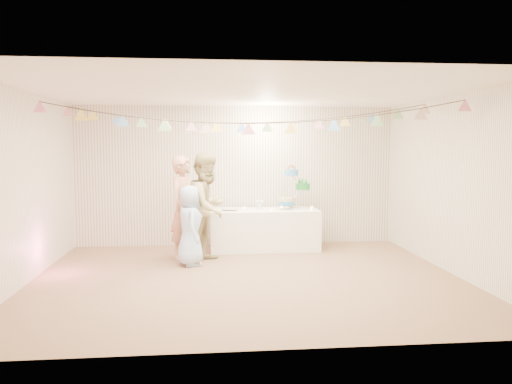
{
  "coord_description": "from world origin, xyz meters",
  "views": [
    {
      "loc": [
        -0.56,
        -6.87,
        1.86
      ],
      "look_at": [
        0.2,
        0.8,
        1.15
      ],
      "focal_mm": 35.0,
      "sensor_mm": 36.0,
      "label": 1
    }
  ],
  "objects": [
    {
      "name": "tealight_6",
      "position": [
        -0.18,
        1.99,
        0.74
      ],
      "size": [
        0.04,
        0.04,
        0.03
      ],
      "primitive_type": "cylinder",
      "color": "#FFD88C",
      "rests_on": "table"
    },
    {
      "name": "ceiling",
      "position": [
        0.0,
        0.0,
        2.6
      ],
      "size": [
        6.0,
        6.0,
        0.0
      ],
      "primitive_type": "plane",
      "color": "white",
      "rests_on": "ground"
    },
    {
      "name": "tealight_4",
      "position": [
        1.29,
        1.78,
        0.74
      ],
      "size": [
        0.04,
        0.04,
        0.03
      ],
      "primitive_type": "cylinder",
      "color": "#FFD88C",
      "rests_on": "table"
    },
    {
      "name": "tealight_3",
      "position": [
        0.82,
        2.18,
        0.74
      ],
      "size": [
        0.04,
        0.04,
        0.03
      ],
      "primitive_type": "cylinder",
      "color": "#FFD88C",
      "rests_on": "table"
    },
    {
      "name": "cake_middle",
      "position": [
        1.2,
        2.1,
        1.11
      ],
      "size": [
        0.27,
        0.27,
        0.22
      ],
      "primitive_type": null,
      "color": "#1B7F2A",
      "rests_on": "cake_stand"
    },
    {
      "name": "posy",
      "position": [
        0.39,
        2.01,
        0.84
      ],
      "size": [
        0.15,
        0.15,
        0.18
      ],
      "primitive_type": null,
      "color": "white",
      "rests_on": "table"
    },
    {
      "name": "person_adult_b",
      "position": [
        -0.55,
        1.11,
        0.88
      ],
      "size": [
        1.01,
        1.07,
        1.76
      ],
      "primitive_type": "imported",
      "rotation": [
        0.0,
        0.0,
        1.03
      ],
      "color": "tan",
      "rests_on": "floor"
    },
    {
      "name": "cake_stand",
      "position": [
        1.02,
        2.01,
        1.12
      ],
      "size": [
        0.66,
        0.39,
        0.74
      ],
      "primitive_type": null,
      "color": "silver",
      "rests_on": "table"
    },
    {
      "name": "tealight_0",
      "position": [
        -0.33,
        1.81,
        0.74
      ],
      "size": [
        0.04,
        0.04,
        0.03
      ],
      "primitive_type": "cylinder",
      "color": "#FFD88C",
      "rests_on": "table"
    },
    {
      "name": "cake_bottom",
      "position": [
        0.87,
        1.95,
        0.84
      ],
      "size": [
        0.31,
        0.31,
        0.15
      ],
      "primitive_type": null,
      "color": "#2A89C4",
      "rests_on": "cake_stand"
    },
    {
      "name": "person_child",
      "position": [
        -0.82,
        0.88,
        0.63
      ],
      "size": [
        0.48,
        0.66,
        1.26
      ],
      "primitive_type": "imported",
      "rotation": [
        0.0,
        0.0,
        1.71
      ],
      "color": "#B4D5FF",
      "rests_on": "floor"
    },
    {
      "name": "table",
      "position": [
        0.47,
        1.96,
        0.36
      ],
      "size": [
        1.93,
        0.77,
        0.72
      ],
      "primitive_type": "cube",
      "color": "white",
      "rests_on": "floor"
    },
    {
      "name": "cake_top_tier",
      "position": [
        0.96,
        1.98,
        1.38
      ],
      "size": [
        0.25,
        0.25,
        0.19
      ],
      "primitive_type": null,
      "color": "#4392D5",
      "rests_on": "cake_stand"
    },
    {
      "name": "front_wall",
      "position": [
        0.0,
        -2.5,
        1.3
      ],
      "size": [
        6.0,
        6.0,
        0.0
      ],
      "primitive_type": "plane",
      "color": "white",
      "rests_on": "ground"
    },
    {
      "name": "tealight_2",
      "position": [
        0.57,
        1.74,
        0.74
      ],
      "size": [
        0.04,
        0.04,
        0.03
      ],
      "primitive_type": "cylinder",
      "color": "#FFD88C",
      "rests_on": "table"
    },
    {
      "name": "person_adult_a",
      "position": [
        -0.94,
        1.37,
        0.85
      ],
      "size": [
        0.68,
        0.74,
        1.7
      ],
      "primitive_type": "imported",
      "rotation": [
        0.0,
        0.0,
        0.99
      ],
      "color": "tan",
      "rests_on": "floor"
    },
    {
      "name": "floor",
      "position": [
        0.0,
        0.0,
        0.0
      ],
      "size": [
        6.0,
        6.0,
        0.0
      ],
      "primitive_type": "plane",
      "color": "brown",
      "rests_on": "ground"
    },
    {
      "name": "right_wall",
      "position": [
        3.0,
        0.0,
        1.3
      ],
      "size": [
        5.0,
        5.0,
        0.0
      ],
      "primitive_type": "plane",
      "color": "white",
      "rests_on": "ground"
    },
    {
      "name": "back_wall",
      "position": [
        0.0,
        2.5,
        1.3
      ],
      "size": [
        6.0,
        6.0,
        0.0
      ],
      "primitive_type": "plane",
      "color": "white",
      "rests_on": "ground"
    },
    {
      "name": "bunting_back",
      "position": [
        0.0,
        1.1,
        2.35
      ],
      "size": [
        5.6,
        1.1,
        0.4
      ],
      "primitive_type": null,
      "color": "pink",
      "rests_on": "ceiling"
    },
    {
      "name": "tealight_5",
      "position": [
        1.37,
        2.11,
        0.74
      ],
      "size": [
        0.04,
        0.04,
        0.03
      ],
      "primitive_type": "cylinder",
      "color": "#FFD88C",
      "rests_on": "table"
    },
    {
      "name": "bunting_front",
      "position": [
        0.0,
        -0.2,
        2.32
      ],
      "size": [
        5.6,
        0.9,
        0.36
      ],
      "primitive_type": null,
      "color": "#72A5E5",
      "rests_on": "ceiling"
    },
    {
      "name": "tealight_1",
      "position": [
        0.12,
        2.14,
        0.74
      ],
      "size": [
        0.04,
        0.04,
        0.03
      ],
      "primitive_type": "cylinder",
      "color": "#FFD88C",
      "rests_on": "table"
    },
    {
      "name": "left_wall",
      "position": [
        -3.0,
        0.0,
        1.3
      ],
      "size": [
        5.0,
        5.0,
        0.0
      ],
      "primitive_type": "plane",
      "color": "white",
      "rests_on": "ground"
    },
    {
      "name": "platter",
      "position": [
        -0.16,
        1.91,
        0.76
      ],
      "size": [
        0.33,
        0.33,
        0.02
      ],
      "primitive_type": "cylinder",
      "color": "white",
      "rests_on": "table"
    }
  ]
}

